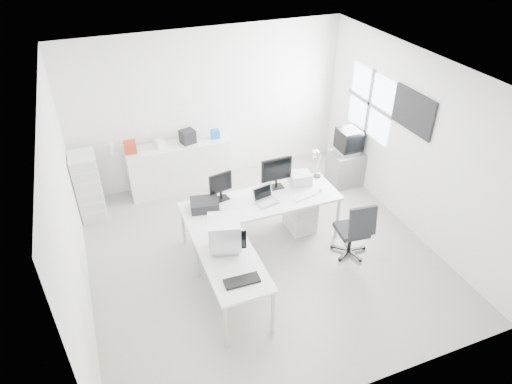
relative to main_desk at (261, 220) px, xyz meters
name	(u,v)px	position (x,y,z in m)	size (l,w,h in m)	color
floor	(261,253)	(-0.13, -0.31, -0.38)	(5.00, 5.00, 0.01)	silver
ceiling	(262,75)	(-0.13, -0.31, 2.42)	(5.00, 5.00, 0.01)	white
back_wall	(209,107)	(-0.13, 2.19, 1.02)	(5.00, 0.02, 2.80)	white
left_wall	(68,215)	(-2.63, -0.31, 1.02)	(0.02, 5.00, 2.80)	white
right_wall	(413,144)	(2.37, -0.31, 1.02)	(0.02, 5.00, 2.80)	white
window	(370,103)	(2.35, 0.89, 1.23)	(0.02, 1.20, 1.10)	white
wall_picture	(413,112)	(2.34, -0.21, 1.52)	(0.04, 0.90, 0.60)	black
main_desk	(261,220)	(0.00, 0.00, 0.00)	(2.40, 0.80, 0.75)	silver
side_desk	(232,282)	(-0.85, -1.10, 0.00)	(0.70, 1.40, 0.75)	silver
drawer_pedestal	(300,213)	(0.70, 0.05, -0.08)	(0.40, 0.50, 0.60)	silver
inkjet_printer	(205,205)	(-0.85, 0.10, 0.45)	(0.41, 0.32, 0.14)	black
lcd_monitor_small	(221,186)	(-0.55, 0.25, 0.60)	(0.36, 0.21, 0.45)	black
lcd_monitor_large	(276,173)	(0.35, 0.25, 0.63)	(0.49, 0.20, 0.51)	black
laptop	(267,197)	(0.05, -0.10, 0.48)	(0.32, 0.33, 0.21)	#B7B7BA
white_keyboard	(305,196)	(0.65, -0.15, 0.38)	(0.38, 0.12, 0.02)	silver
white_mouse	(321,190)	(0.95, -0.10, 0.40)	(0.05, 0.05, 0.05)	silver
laser_printer	(300,178)	(0.75, 0.22, 0.47)	(0.32, 0.28, 0.18)	#B6B6B6
desk_lamp	(318,163)	(1.10, 0.30, 0.63)	(0.17, 0.17, 0.51)	silver
crt_monitor	(224,234)	(-0.85, -0.85, 0.61)	(0.40, 0.40, 0.46)	#B7B7BA
black_keyboard	(242,281)	(-0.85, -1.50, 0.39)	(0.43, 0.17, 0.03)	black
office_chair	(352,227)	(1.13, -0.79, 0.11)	(0.56, 0.56, 0.97)	#292C2E
tv_cabinet	(346,168)	(2.09, 0.98, -0.05)	(0.59, 0.49, 0.65)	slate
crt_tv	(349,142)	(2.09, 0.98, 0.50)	(0.50, 0.48, 0.45)	black
sideboard	(180,167)	(-0.82, 1.93, 0.08)	(1.82, 0.45, 0.91)	silver
clutter_box_a	(130,147)	(-1.62, 1.93, 0.63)	(0.20, 0.18, 0.20)	#AA2F18
clutter_box_b	(160,144)	(-1.12, 1.93, 0.61)	(0.15, 0.12, 0.15)	silver
clutter_box_c	(188,137)	(-0.62, 1.93, 0.65)	(0.24, 0.22, 0.24)	black
clutter_box_d	(215,134)	(-0.12, 1.93, 0.61)	(0.15, 0.14, 0.15)	blue
clutter_bottle	(112,149)	(-1.92, 1.97, 0.64)	(0.07, 0.07, 0.22)	silver
filing_cabinet	(88,186)	(-2.41, 1.64, 0.21)	(0.41, 0.49, 1.17)	silver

